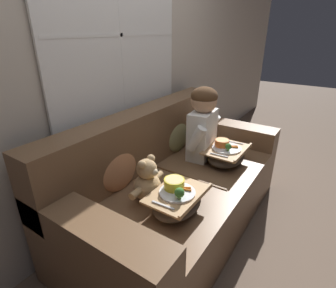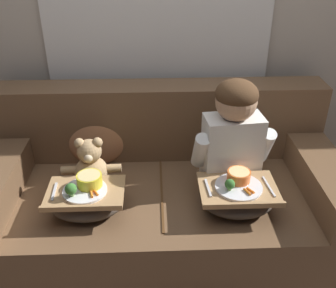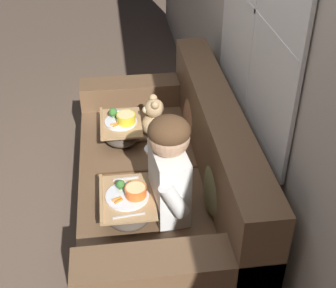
# 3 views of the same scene
# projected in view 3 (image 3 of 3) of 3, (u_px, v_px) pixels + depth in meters

# --- Properties ---
(ground_plane) EXTENTS (14.00, 14.00, 0.00)m
(ground_plane) POSITION_uv_depth(u_px,v_px,m) (157.00, 223.00, 3.21)
(ground_plane) COLOR brown
(wall_back_with_window) EXTENTS (8.00, 0.08, 2.60)m
(wall_back_with_window) POSITION_uv_depth(u_px,v_px,m) (261.00, 38.00, 2.52)
(wall_back_with_window) COLOR #BCB2A3
(wall_back_with_window) RESTS_ON ground_plane
(couch) EXTENTS (1.97, 0.97, 0.92)m
(couch) POSITION_uv_depth(u_px,v_px,m) (167.00, 185.00, 3.03)
(couch) COLOR brown
(couch) RESTS_ON ground_plane
(throw_pillow_behind_child) EXTENTS (0.37, 0.18, 0.39)m
(throw_pillow_behind_child) POSITION_uv_depth(u_px,v_px,m) (217.00, 183.00, 2.56)
(throw_pillow_behind_child) COLOR #898456
(throw_pillow_behind_child) RESTS_ON couch
(throw_pillow_behind_teddy) EXTENTS (0.38, 0.18, 0.39)m
(throw_pillow_behind_teddy) POSITION_uv_depth(u_px,v_px,m) (193.00, 112.00, 3.19)
(throw_pillow_behind_teddy) COLOR #B2754C
(throw_pillow_behind_teddy) RESTS_ON couch
(child_figure) EXTENTS (0.45, 0.23, 0.61)m
(child_figure) POSITION_uv_depth(u_px,v_px,m) (169.00, 163.00, 2.44)
(child_figure) COLOR white
(child_figure) RESTS_ON couch
(teddy_bear) EXTENTS (0.33, 0.23, 0.30)m
(teddy_bear) POSITION_uv_depth(u_px,v_px,m) (154.00, 120.00, 3.18)
(teddy_bear) COLOR tan
(teddy_bear) RESTS_ON couch
(lap_tray_child) EXTENTS (0.39, 0.30, 0.20)m
(lap_tray_child) POSITION_uv_depth(u_px,v_px,m) (128.00, 204.00, 2.57)
(lap_tray_child) COLOR #473D33
(lap_tray_child) RESTS_ON child_figure
(lap_tray_teddy) EXTENTS (0.38, 0.28, 0.21)m
(lap_tray_teddy) POSITION_uv_depth(u_px,v_px,m) (121.00, 129.00, 3.19)
(lap_tray_teddy) COLOR #473D33
(lap_tray_teddy) RESTS_ON teddy_bear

